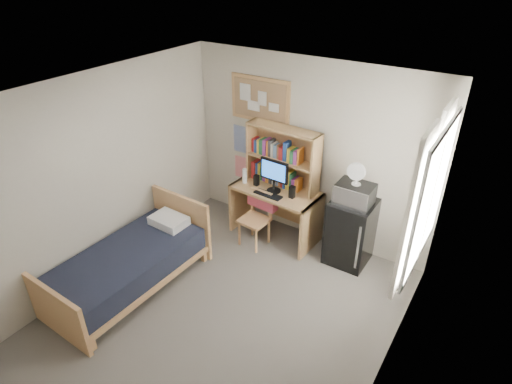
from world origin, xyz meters
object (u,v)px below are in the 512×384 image
Objects in this scene: bulletin_board at (260,100)px; bed at (129,269)px; monitor at (274,177)px; microwave at (355,194)px; desk_fan at (357,174)px; mini_fridge at (350,232)px; desk_chair at (254,220)px; speaker_left at (256,180)px; desk at (275,213)px; speaker_right at (292,192)px.

bulletin_board is 0.49× the size of bed.
monitor is (0.47, -0.38, -0.91)m from bulletin_board.
desk_fan is (0.00, 0.00, 0.27)m from microwave.
mini_fridge is 2.00× the size of monitor.
desk_fan reaches higher than monitor.
desk_fan is at bearing -10.45° from bulletin_board.
desk_chair is 1.48m from microwave.
monitor is 0.34m from speaker_left.
desk_chair reaches higher than desk.
desk is 7.86× the size of speaker_left.
desk is at bearing -177.64° from mini_fridge.
desk_chair is 0.43× the size of bed.
bulletin_board is 2.19m from mini_fridge.
desk_fan reaches higher than speaker_left.
speaker_right is at bearing 57.80° from bed.
mini_fridge is 0.60m from microwave.
desk_chair is 1.34m from mini_fridge.
monitor is 0.33m from speaker_right.
mini_fridge is 1.49m from speaker_left.
mini_fridge reaches higher than desk_chair.
desk is 1.35× the size of mini_fridge.
speaker_right is at bearing -11.31° from desk.
bulletin_board is at bearing 118.41° from speaker_left.
monitor is at bearing -174.64° from mini_fridge.
desk_chair is 1.77× the size of monitor.
microwave is (2.11, 1.97, 0.79)m from bed.
monitor is at bearing 68.63° from desk_chair.
microwave is (-0.00, -0.02, 0.60)m from mini_fridge.
desk is at bearing -33.85° from bulletin_board.
monitor is 1.14m from microwave.
speaker_left is at bearing -64.78° from bulletin_board.
mini_fridge is 2.91m from bed.
microwave is at bearing 20.74° from desk_chair.
bulletin_board is 5.91× the size of speaker_left.
speaker_left is (-0.30, -0.04, 0.47)m from desk.
speaker_right is at bearing -0.00° from monitor.
desk is at bearing -178.65° from microwave.
bulletin_board reaches higher than desk.
desk_fan is (1.28, 0.37, 0.92)m from desk_chair.
microwave is at bearing 9.79° from speaker_right.
desk is at bearing 65.39° from bed.
bulletin_board is 1.74m from desk_fan.
desk_fan is at bearing -90.00° from mini_fridge.
bulletin_board is 3.32× the size of desk_fan.
bulletin_board is at bearing 169.87° from microwave.
mini_fridge is at bearing 8.22° from monitor.
desk_fan is at bearing 7.22° from monitor.
microwave reaches higher than mini_fridge.
bulletin_board is 1.09m from monitor.
desk is 1.47m from desk_fan.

